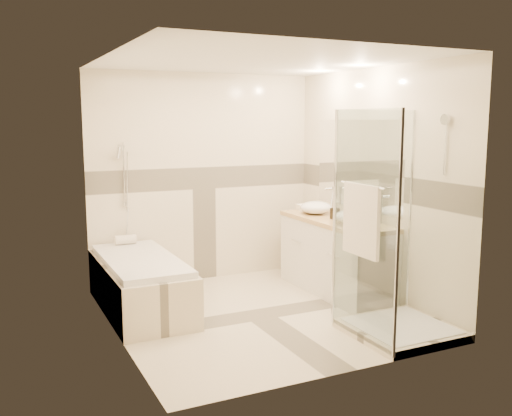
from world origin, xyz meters
name	(u,v)px	position (x,y,z in m)	size (l,w,h in m)	color
room	(262,191)	(0.06, 0.01, 1.26)	(2.82, 3.02, 2.52)	beige
bathtub	(141,281)	(-1.02, 0.65, 0.31)	(0.75, 1.70, 0.56)	beige
vanity	(336,256)	(1.12, 0.30, 0.43)	(0.58, 1.62, 0.85)	silver
shower_enclosure	(387,280)	(0.83, -0.97, 0.51)	(0.96, 0.93, 2.04)	beige
vessel_sink_near	(316,208)	(1.10, 0.71, 0.92)	(0.37, 0.37, 0.15)	white
vessel_sink_far	(355,217)	(1.10, -0.07, 0.93)	(0.41, 0.41, 0.16)	white
faucet_near	(332,198)	(1.32, 0.71, 1.03)	(0.13, 0.03, 0.31)	silver
faucet_far	(371,207)	(1.32, -0.07, 1.02)	(0.12, 0.03, 0.30)	silver
amenity_bottle_a	(335,211)	(1.10, 0.31, 0.94)	(0.08, 0.08, 0.18)	black
amenity_bottle_b	(338,214)	(1.10, 0.24, 0.92)	(0.10, 0.10, 0.13)	black
folded_towels	(304,208)	(1.10, 1.00, 0.88)	(0.13, 0.22, 0.07)	white
rolled_towel	(125,240)	(-1.02, 1.33, 0.61)	(0.11, 0.11, 0.23)	white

